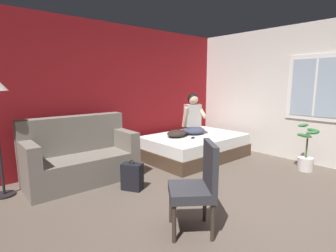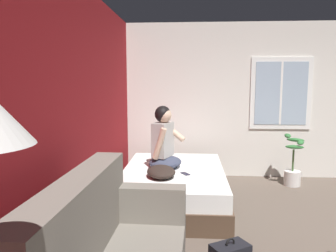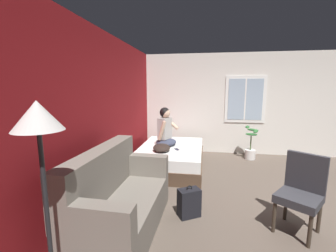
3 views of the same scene
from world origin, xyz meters
name	(u,v)px [view 3 (image 3 of 3)]	position (x,y,z in m)	size (l,w,h in m)	color
ground_plane	(300,208)	(0.00, 0.00, 0.00)	(40.00, 40.00, 0.00)	brown
wall_back_accent	(98,115)	(0.00, 3.17, 1.35)	(10.72, 0.16, 2.70)	maroon
wall_side_with_window	(260,104)	(2.94, 0.00, 1.35)	(0.19, 7.58, 2.70)	silver
bed	(171,157)	(1.47, 2.19, 0.24)	(2.10, 1.42, 0.48)	#4C3828
couch	(118,200)	(-0.90, 2.50, 0.39)	(1.72, 0.87, 1.04)	slate
side_chair	(301,191)	(-0.56, 0.25, 0.53)	(0.64, 0.64, 0.98)	#382D23
person_seated	(165,130)	(1.55, 2.33, 0.84)	(0.65, 0.60, 0.88)	#383D51
backpack	(189,203)	(-0.46, 1.65, 0.19)	(0.34, 0.35, 0.46)	black
throw_pillow	(162,148)	(1.09, 2.33, 0.55)	(0.48, 0.36, 0.14)	#2D231E
cell_phone	(177,149)	(1.24, 2.02, 0.48)	(0.07, 0.14, 0.01)	black
floor_lamp	(40,137)	(-1.97, 2.65, 1.43)	(0.36, 0.36, 1.70)	black
potted_plant	(251,147)	(2.37, 0.28, 0.30)	(0.39, 0.37, 0.85)	silver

